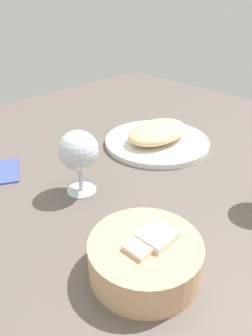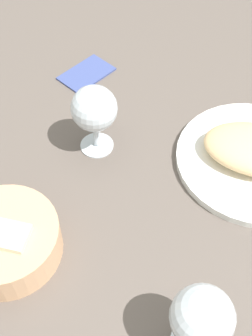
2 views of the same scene
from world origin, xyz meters
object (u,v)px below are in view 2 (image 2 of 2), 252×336
(wine_glass_near, at_px, (94,110))
(folded_napkin, at_px, (86,73))
(bread_basket, at_px, (6,241))
(wine_glass_far, at_px, (202,318))

(wine_glass_near, height_order, folded_napkin, wine_glass_near)
(wine_glass_near, relative_size, folded_napkin, 1.23)
(bread_basket, height_order, folded_napkin, bread_basket)
(wine_glass_far, xyz_separation_m, folded_napkin, (0.31, -0.49, -0.09))
(bread_basket, xyz_separation_m, wine_glass_far, (-0.30, 0.06, 0.06))
(wine_glass_far, bearing_deg, wine_glass_near, -52.79)
(bread_basket, xyz_separation_m, folded_napkin, (0.01, -0.43, -0.03))
(wine_glass_far, distance_m, folded_napkin, 0.59)
(bread_basket, relative_size, folded_napkin, 1.51)
(wine_glass_near, height_order, wine_glass_far, same)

